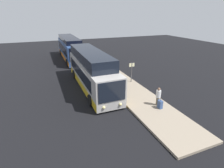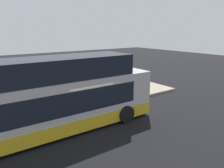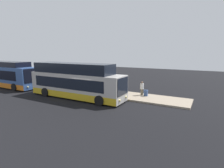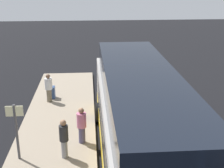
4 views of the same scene
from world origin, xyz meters
name	(u,v)px [view 3 (image 3 of 4)]	position (x,y,z in m)	size (l,w,h in m)	color
ground	(89,100)	(0.00, 0.00, 0.00)	(80.00, 80.00, 0.00)	black
platform	(105,93)	(0.00, 3.36, 0.09)	(20.00, 3.51, 0.18)	gray
bus_lead	(75,83)	(-1.89, 0.12, 1.72)	(11.71, 2.89, 3.90)	#B2ADA8
bus_second	(4,75)	(-15.59, 0.12, 1.72)	(12.44, 2.86, 3.77)	#33518C
passenger_boarding	(98,87)	(-0.14, 2.19, 1.03)	(0.48, 0.48, 1.58)	#4C476B
passenger_waiting	(142,88)	(4.59, 4.09, 1.04)	(0.57, 0.57, 1.61)	#6B604C
passenger_with_bags	(94,85)	(-1.24, 2.84, 1.05)	(0.44, 0.44, 1.60)	gray
suitcase	(146,93)	(5.11, 3.96, 0.53)	(0.41, 0.27, 0.93)	#334C7F
sign_post	(102,79)	(-1.20, 4.59, 1.58)	(0.10, 0.64, 2.25)	#4C4C51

